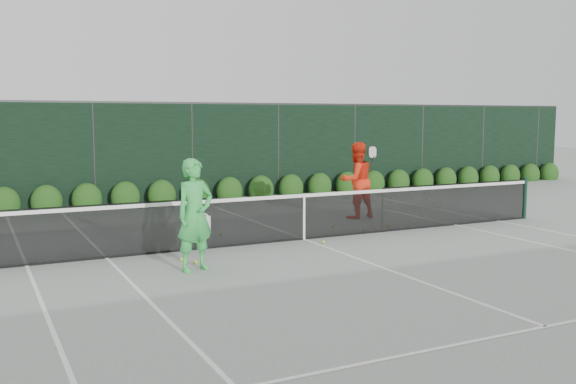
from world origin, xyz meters
name	(u,v)px	position (x,y,z in m)	size (l,w,h in m)	color
ground	(304,240)	(0.00, 0.00, 0.00)	(80.00, 80.00, 0.00)	gray
tennis_net	(303,215)	(-0.02, 0.00, 0.53)	(12.90, 0.10, 1.07)	#113322
player_woman	(195,215)	(-2.93, -1.62, 0.95)	(0.79, 0.63, 1.91)	green
player_man	(356,180)	(2.59, 2.01, 0.98)	(0.99, 0.78, 1.95)	red
court_lines	(304,239)	(0.00, 0.00, 0.01)	(11.03, 23.83, 0.01)	white
windscreen_fence	(378,180)	(0.00, -2.71, 1.51)	(32.00, 21.07, 3.06)	black
hedge_row	(197,193)	(0.00, 7.15, 0.23)	(31.66, 0.65, 0.94)	#18380F
tennis_balls	(294,239)	(-0.23, 0.03, 0.03)	(5.52, 2.42, 0.07)	#C5D52F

